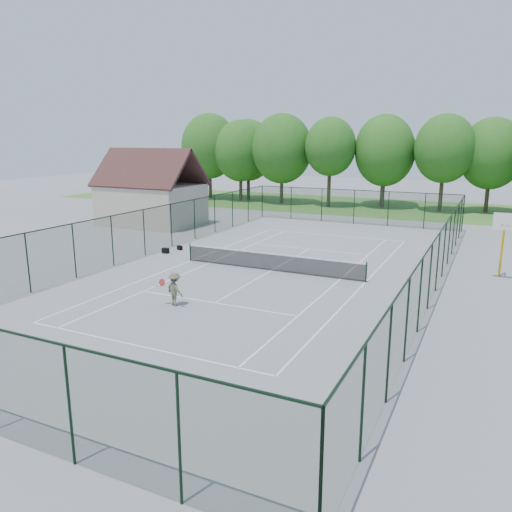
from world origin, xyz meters
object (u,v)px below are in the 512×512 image
Objects in this scene: tennis_player at (175,289)px; tennis_net at (271,261)px; sports_bag_a at (166,251)px; basketball_goal at (504,232)px.

tennis_net is at bearing 79.11° from tennis_player.
tennis_net is 8.21m from sports_bag_a.
sports_bag_a is at bearing 172.78° from tennis_net.
tennis_net is at bearing -7.39° from sports_bag_a.
sports_bag_a is (-19.99, -2.85, -2.39)m from basketball_goal.
basketball_goal reaches higher than sports_bag_a.
sports_bag_a is 0.21× the size of tennis_player.
tennis_net is 5.26× the size of tennis_player.
tennis_net is 24.87× the size of sports_bag_a.
tennis_player reaches higher than sports_bag_a.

